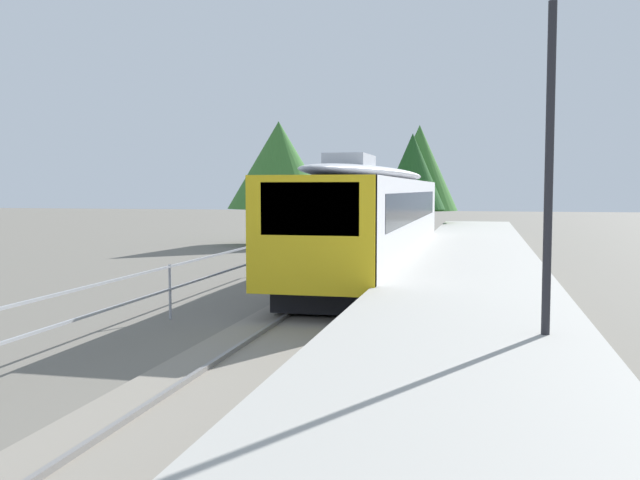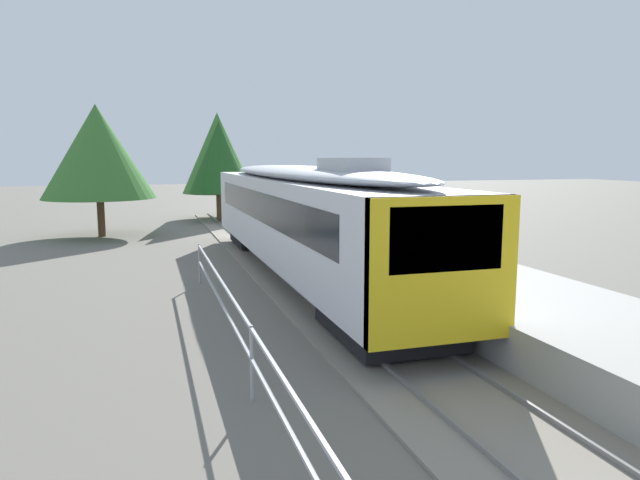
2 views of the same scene
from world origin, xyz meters
The scene contains 7 objects.
ground_plane centered at (-3.00, 22.00, 0.00)m, with size 160.00×160.00×0.00m, color #6B665B.
track_rails centered at (0.00, 22.00, 0.03)m, with size 3.20×60.00×0.14m.
commuter_train centered at (0.00, 29.95, 2.14)m, with size 2.82×18.62×3.74m.
station_platform centered at (3.25, 22.00, 0.45)m, with size 3.90×60.00×0.90m, color #A8A59E.
tree_behind_carpark centered at (-6.98, 42.47, 4.20)m, with size 5.44×5.44×6.50m.
tree_behind_station_far centered at (-0.22, 49.78, 4.22)m, with size 4.65×4.65×6.82m.
tree_distant_left centered at (-0.41, 47.50, 3.95)m, with size 3.77×3.77×6.14m.
Camera 2 is at (-4.81, 12.42, 3.86)m, focal length 31.74 mm.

